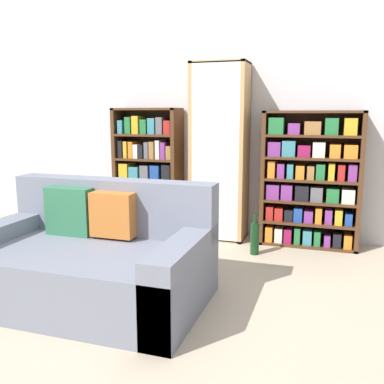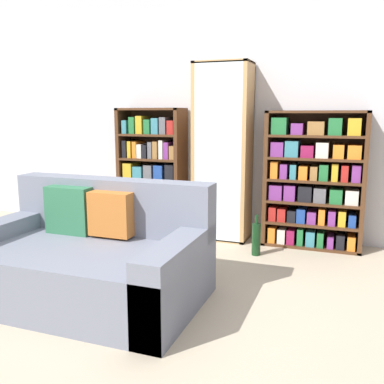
{
  "view_description": "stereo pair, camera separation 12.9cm",
  "coord_description": "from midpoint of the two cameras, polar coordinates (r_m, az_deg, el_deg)",
  "views": [
    {
      "loc": [
        1.09,
        -2.07,
        1.3
      ],
      "look_at": [
        -0.01,
        1.29,
        0.65
      ],
      "focal_mm": 40.0,
      "sensor_mm": 36.0,
      "label": 1
    },
    {
      "loc": [
        1.21,
        -2.02,
        1.3
      ],
      "look_at": [
        -0.01,
        1.29,
        0.65
      ],
      "focal_mm": 40.0,
      "sensor_mm": 36.0,
      "label": 2
    }
  ],
  "objects": [
    {
      "name": "couch",
      "position": [
        3.15,
        -14.42,
        -8.9
      ],
      "size": [
        1.61,
        0.99,
        0.81
      ],
      "color": "slate",
      "rests_on": "ground"
    },
    {
      "name": "display_cabinet",
      "position": [
        4.43,
        2.86,
        5.15
      ],
      "size": [
        0.56,
        0.36,
        1.8
      ],
      "color": "tan",
      "rests_on": "ground"
    },
    {
      "name": "ground_plane",
      "position": [
        2.68,
        -10.4,
        -18.72
      ],
      "size": [
        16.0,
        16.0,
        0.0
      ],
      "primitive_type": "plane",
      "color": "tan"
    },
    {
      "name": "bookshelf_right",
      "position": [
        4.33,
        14.63,
        1.47
      ],
      "size": [
        0.94,
        0.32,
        1.33
      ],
      "color": "#4C2D19",
      "rests_on": "ground"
    },
    {
      "name": "bookshelf_left",
      "position": [
        4.75,
        -6.61,
        2.55
      ],
      "size": [
        0.73,
        0.32,
        1.36
      ],
      "color": "#4C2D19",
      "rests_on": "ground"
    },
    {
      "name": "wine_bottle",
      "position": [
        4.04,
        7.46,
        -6.1
      ],
      "size": [
        0.08,
        0.08,
        0.38
      ],
      "color": "#143819",
      "rests_on": "ground"
    },
    {
      "name": "wall_back",
      "position": [
        4.62,
        3.75,
        11.04
      ],
      "size": [
        6.43,
        0.06,
        2.7
      ],
      "color": "silver",
      "rests_on": "ground"
    }
  ]
}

